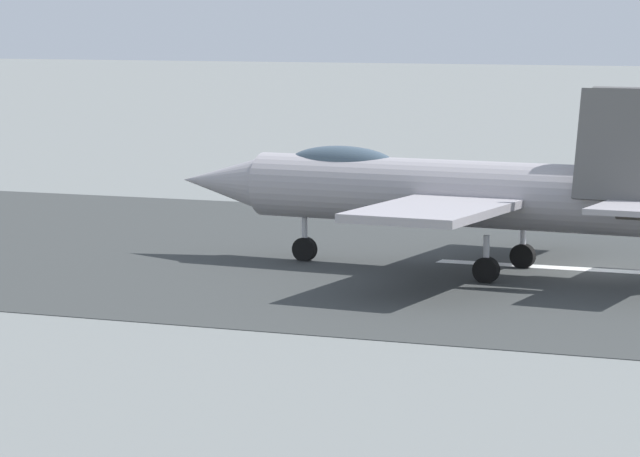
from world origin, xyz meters
The scene contains 4 objects.
ground_plane centered at (0.00, 0.00, 0.00)m, with size 400.00×400.00×0.00m, color slate.
runway_strip centered at (-0.02, 0.00, 0.01)m, with size 240.00×26.00×0.02m.
fighter_jet centered at (3.98, 1.85, 2.47)m, with size 17.32×13.33×5.67m.
marker_cone_mid centered at (12.33, -12.76, 0.28)m, with size 0.44×0.44×0.55m, color orange.
Camera 1 is at (-11.61, 50.49, 7.79)m, focal length 95.26 mm.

